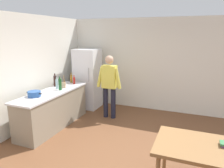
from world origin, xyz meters
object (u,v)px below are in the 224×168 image
Objects in this scene: bottle_wine_dark at (55,81)px; bottle_water_clear at (57,84)px; person at (109,83)px; cooking_pot at (34,94)px; dining_table at (207,152)px; bottle_oil_amber at (71,79)px; bottle_wine_green at (60,84)px; bottle_sauce_red at (74,80)px; refrigerator at (88,79)px; utensil_jar at (64,85)px.

bottle_water_clear is at bearing -44.38° from bottle_wine_dark.
bottle_water_clear is at bearing -143.86° from person.
person is at bearing 53.32° from cooking_pot.
cooking_pot is (-3.50, 0.60, 0.29)m from dining_table.
dining_table is (2.35, -2.15, -0.31)m from person.
bottle_oil_amber is 0.82m from bottle_wine_green.
bottle_sauce_red is (-0.98, -0.16, 0.02)m from person.
person reaches higher than cooking_pot.
bottle_water_clear is at bearing -86.20° from bottle_oil_amber.
bottle_water_clear is 0.88× the size of bottle_wine_green.
bottle_oil_amber is (-0.19, -0.62, 0.12)m from refrigerator.
cooking_pot is 1.67× the size of bottle_sauce_red.
bottle_wine_green reaches higher than bottle_sauce_red.
dining_table is 4.12× the size of bottle_wine_green.
bottle_sauce_red is 0.18m from bottle_oil_amber.
cooking_pot is at bearing -99.92° from utensil_jar.
utensil_jar is at bearing -91.02° from bottle_sauce_red.
bottle_water_clear is at bearing -95.87° from refrigerator.
bottle_water_clear is at bearing -122.94° from utensil_jar.
bottle_sauce_red is 0.86× the size of bottle_oil_amber.
utensil_jar is 0.23m from bottle_wine_green.
cooking_pot is 0.96m from bottle_wine_dark.
person is 1.18m from utensil_jar.
bottle_wine_dark is at bearing -155.21° from person.
bottle_wine_green is at bearing -89.82° from refrigerator.
bottle_wine_green is (-3.30, 1.28, 0.37)m from dining_table.
cooking_pot is 0.71m from bottle_wine_green.
bottle_water_clear is (-3.44, 1.35, 0.35)m from dining_table.
bottle_sauce_red is 0.80× the size of bottle_water_clear.
bottle_oil_amber is at bearing 149.20° from dining_table.
person is 1.21× the size of dining_table.
bottle_water_clear reaches higher than bottle_sauce_red.
refrigerator is at bearing 84.13° from bottle_water_clear.
dining_table is at bearing -23.06° from bottle_wine_dark.
bottle_wine_green reaches higher than utensil_jar.
bottle_water_clear is (0.06, 0.75, 0.07)m from cooking_pot.
utensil_jar is (-0.99, -0.65, 0.00)m from person.
cooking_pot is at bearing -90.46° from bottle_oil_amber.
utensil_jar is 0.48m from bottle_sauce_red.
bottle_water_clear reaches higher than bottle_oil_amber.
utensil_jar is at bearing 101.93° from bottle_wine_green.
bottle_wine_dark is at bearing 170.62° from utensil_jar.
bottle_wine_green reaches higher than bottle_oil_amber.
bottle_wine_green is (0.35, -0.27, 0.00)m from bottle_wine_dark.
refrigerator is 1.36m from bottle_water_clear.
refrigerator is 7.50× the size of bottle_sauce_red.
bottle_oil_amber is 0.73m from bottle_water_clear.
bottle_sauce_red is (0.01, 0.48, 0.02)m from utensil_jar.
refrigerator is at bearing 73.25° from bottle_oil_amber.
cooking_pot is 1.18× the size of bottle_wine_dark.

